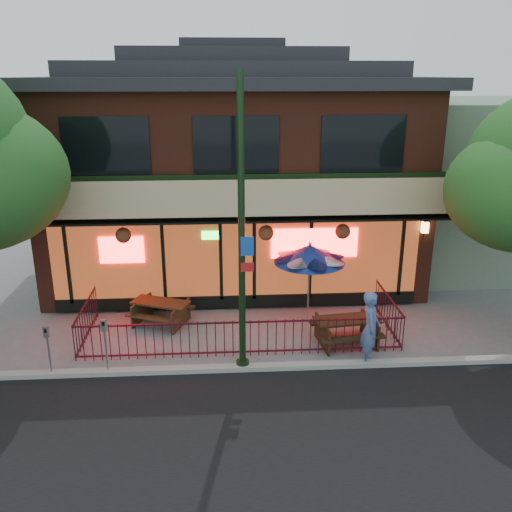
# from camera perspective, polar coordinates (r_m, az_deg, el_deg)

# --- Properties ---
(ground) EXTENTS (80.00, 80.00, 0.00)m
(ground) POSITION_cam_1_polar(r_m,az_deg,el_deg) (14.01, -1.47, -10.85)
(ground) COLOR gray
(ground) RESTS_ON ground
(curb) EXTENTS (80.00, 0.25, 0.12)m
(curb) POSITION_cam_1_polar(r_m,az_deg,el_deg) (13.55, -1.39, -11.67)
(curb) COLOR #999993
(curb) RESTS_ON ground
(restaurant_building) EXTENTS (12.96, 9.49, 8.05)m
(restaurant_building) POSITION_cam_1_polar(r_m,az_deg,el_deg) (19.51, -2.40, 10.45)
(restaurant_building) COLOR #5F271B
(restaurant_building) RESTS_ON ground
(neighbor_building) EXTENTS (6.00, 7.00, 6.00)m
(neighbor_building) POSITION_cam_1_polar(r_m,az_deg,el_deg) (22.35, 21.54, 7.31)
(neighbor_building) COLOR slate
(neighbor_building) RESTS_ON ground
(patio_fence) EXTENTS (8.44, 2.62, 1.00)m
(patio_fence) POSITION_cam_1_polar(r_m,az_deg,el_deg) (14.16, -1.57, -7.63)
(patio_fence) COLOR #450E1B
(patio_fence) RESTS_ON ground
(street_light) EXTENTS (0.43, 0.32, 7.00)m
(street_light) POSITION_cam_1_polar(r_m,az_deg,el_deg) (12.38, -1.51, 1.00)
(street_light) COLOR black
(street_light) RESTS_ON ground
(picnic_table_left) EXTENTS (1.97, 1.76, 0.69)m
(picnic_table_left) POSITION_cam_1_polar(r_m,az_deg,el_deg) (15.92, -9.98, -5.53)
(picnic_table_left) COLOR #3E2B16
(picnic_table_left) RESTS_ON ground
(picnic_table_right) EXTENTS (1.87, 1.52, 0.73)m
(picnic_table_right) POSITION_cam_1_polar(r_m,az_deg,el_deg) (14.76, 9.51, -7.40)
(picnic_table_right) COLOR #332212
(picnic_table_right) RESTS_ON ground
(patio_umbrella) EXTENTS (2.05, 2.05, 2.35)m
(patio_umbrella) POSITION_cam_1_polar(r_m,az_deg,el_deg) (15.59, 5.67, 0.24)
(patio_umbrella) COLOR gray
(patio_umbrella) RESTS_ON ground
(pedestrian) EXTENTS (0.60, 0.78, 1.92)m
(pedestrian) POSITION_cam_1_polar(r_m,az_deg,el_deg) (13.72, 11.94, -7.44)
(pedestrian) COLOR #4D669A
(pedestrian) RESTS_ON ground
(parking_meter_near) EXTENTS (0.16, 0.14, 1.44)m
(parking_meter_near) POSITION_cam_1_polar(r_m,az_deg,el_deg) (13.43, -15.61, -8.27)
(parking_meter_near) COLOR #9FA3A8
(parking_meter_near) RESTS_ON ground
(parking_meter_far) EXTENTS (0.14, 0.12, 1.29)m
(parking_meter_far) POSITION_cam_1_polar(r_m,az_deg,el_deg) (13.82, -21.08, -8.56)
(parking_meter_far) COLOR #93969B
(parking_meter_far) RESTS_ON ground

